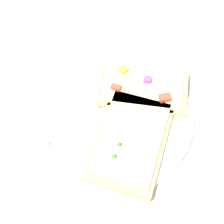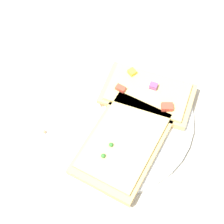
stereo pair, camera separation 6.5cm
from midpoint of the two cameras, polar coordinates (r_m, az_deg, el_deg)
ground_plane at (r=0.67m, az=2.77°, el=-1.19°), size 4.00×4.00×0.00m
plate at (r=0.66m, az=2.79°, el=-0.94°), size 0.29×0.29×0.01m
fork at (r=0.66m, az=0.14°, el=1.09°), size 0.20×0.07×0.01m
knife at (r=0.69m, az=3.28°, el=4.69°), size 0.19×0.07×0.01m
pizza_slice_main at (r=0.62m, az=4.81°, el=-4.85°), size 0.17×0.21×0.03m
pizza_slice_corner at (r=0.67m, az=8.19°, el=2.48°), size 0.18×0.16×0.03m
crumb_scatter at (r=0.65m, az=-0.77°, el=-1.09°), size 0.05×0.12×0.01m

